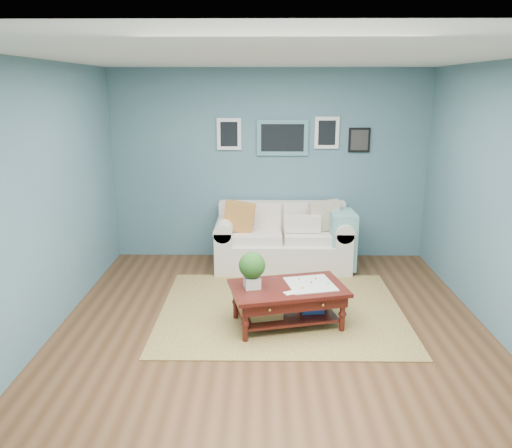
{
  "coord_description": "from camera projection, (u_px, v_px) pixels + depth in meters",
  "views": [
    {
      "loc": [
        -0.12,
        -4.6,
        2.44
      ],
      "look_at": [
        -0.18,
        1.0,
        0.9
      ],
      "focal_mm": 35.0,
      "sensor_mm": 36.0,
      "label": 1
    }
  ],
  "objects": [
    {
      "name": "area_rug",
      "position": [
        281.0,
        310.0,
        5.62
      ],
      "size": [
        2.7,
        2.16,
        0.01
      ],
      "primitive_type": "cube",
      "color": "brown",
      "rests_on": "ground"
    },
    {
      "name": "coffee_table",
      "position": [
        282.0,
        293.0,
        5.19
      ],
      "size": [
        1.29,
        0.93,
        0.82
      ],
      "rotation": [
        0.0,
        0.0,
        0.23
      ],
      "color": "black",
      "rests_on": "ground"
    },
    {
      "name": "room_shell",
      "position": [
        274.0,
        204.0,
        4.78
      ],
      "size": [
        5.0,
        5.02,
        2.7
      ],
      "color": "brown",
      "rests_on": "ground"
    },
    {
      "name": "loveseat",
      "position": [
        288.0,
        239.0,
        6.93
      ],
      "size": [
        1.88,
        0.85,
        0.97
      ],
      "color": "white",
      "rests_on": "ground"
    }
  ]
}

